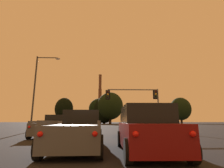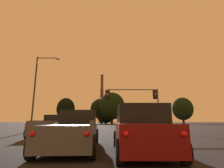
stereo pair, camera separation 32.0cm
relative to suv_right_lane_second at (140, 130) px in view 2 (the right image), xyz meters
name	(u,v)px [view 2 (the right image)]	position (x,y,z in m)	size (l,w,h in m)	color
suv_right_lane_second	(140,130)	(0.00, 0.00, 0.00)	(2.15, 4.92, 1.86)	maroon
pickup_truck_left_lane_front	(52,126)	(-6.17, 8.15, -0.09)	(2.38, 5.57, 1.82)	#4C4F54
suv_right_lane_front	(131,125)	(0.55, 7.62, 0.00)	(2.16, 4.93, 1.86)	#232328
pickup_truck_center_lane_second	(75,131)	(-2.90, 1.27, -0.09)	(2.40, 5.58, 1.82)	#4C4F54
traffic_light_overhead_right	(139,98)	(2.59, 14.74, 3.23)	(6.91, 0.50, 5.33)	slate
traffic_light_far_right	(126,112)	(4.39, 50.21, 3.44)	(0.78, 0.50, 6.64)	slate
street_lamp	(38,85)	(-10.58, 15.22, 5.01)	(3.17, 0.36, 9.80)	#38383A
smokestack	(102,103)	(-8.77, 168.67, 18.24)	(6.25, 6.25, 48.76)	#523427
treeline_far_right	(102,109)	(-5.28, 86.51, 6.98)	(11.89, 10.70, 13.39)	black
treeline_left_mid	(112,106)	(0.08, 81.21, 7.99)	(12.91, 11.61, 15.76)	black
treeline_center_left	(183,109)	(38.22, 86.51, 6.97)	(11.10, 9.99, 13.96)	black
treeline_center_right	(106,110)	(-3.00, 84.29, 6.09)	(11.91, 10.72, 13.57)	black
treeline_right_mid	(66,109)	(-23.29, 82.12, 6.47)	(9.10, 8.19, 13.00)	black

